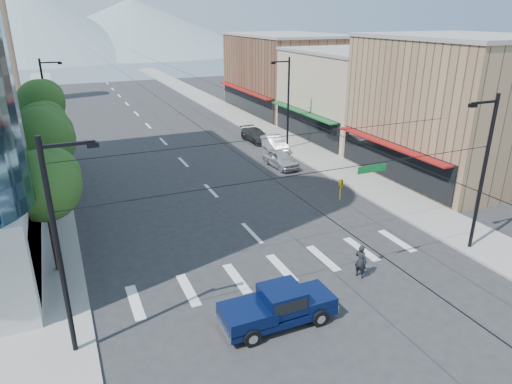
% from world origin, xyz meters
% --- Properties ---
extents(ground, '(160.00, 160.00, 0.00)m').
position_xyz_m(ground, '(0.00, 0.00, 0.00)').
color(ground, '#28282B').
rests_on(ground, ground).
extents(sidewalk_left, '(4.00, 120.00, 0.15)m').
position_xyz_m(sidewalk_left, '(-12.00, 40.00, 0.07)').
color(sidewalk_left, gray).
rests_on(sidewalk_left, ground).
extents(sidewalk_right, '(4.00, 120.00, 0.15)m').
position_xyz_m(sidewalk_right, '(12.00, 40.00, 0.07)').
color(sidewalk_right, gray).
rests_on(sidewalk_right, ground).
extents(shop_near, '(12.00, 14.00, 11.00)m').
position_xyz_m(shop_near, '(20.00, 10.00, 5.50)').
color(shop_near, '#8C6B4C').
rests_on(shop_near, ground).
extents(shop_mid, '(12.00, 14.00, 9.00)m').
position_xyz_m(shop_mid, '(20.00, 24.00, 4.50)').
color(shop_mid, tan).
rests_on(shop_mid, ground).
extents(shop_far, '(12.00, 18.00, 10.00)m').
position_xyz_m(shop_far, '(20.00, 40.00, 5.00)').
color(shop_far, brown).
rests_on(shop_far, ground).
extents(mountain_left, '(80.00, 80.00, 22.00)m').
position_xyz_m(mountain_left, '(-15.00, 150.00, 11.00)').
color(mountain_left, gray).
rests_on(mountain_left, ground).
extents(mountain_right, '(90.00, 90.00, 18.00)m').
position_xyz_m(mountain_right, '(20.00, 160.00, 9.00)').
color(mountain_right, gray).
rests_on(mountain_right, ground).
extents(tree_near, '(3.65, 3.64, 6.71)m').
position_xyz_m(tree_near, '(-11.07, 6.10, 4.99)').
color(tree_near, black).
rests_on(tree_near, ground).
extents(tree_midnear, '(4.09, 4.09, 7.52)m').
position_xyz_m(tree_midnear, '(-11.07, 13.10, 5.59)').
color(tree_midnear, black).
rests_on(tree_midnear, ground).
extents(tree_midfar, '(3.65, 3.64, 6.71)m').
position_xyz_m(tree_midfar, '(-11.07, 20.10, 4.99)').
color(tree_midfar, black).
rests_on(tree_midfar, ground).
extents(tree_far, '(4.09, 4.09, 7.52)m').
position_xyz_m(tree_far, '(-11.07, 27.10, 5.59)').
color(tree_far, black).
rests_on(tree_far, ground).
extents(signal_rig, '(21.80, 0.20, 9.00)m').
position_xyz_m(signal_rig, '(0.19, -1.00, 4.64)').
color(signal_rig, black).
rests_on(signal_rig, ground).
extents(lamp_pole_nw, '(2.00, 0.25, 9.00)m').
position_xyz_m(lamp_pole_nw, '(-10.67, 30.00, 4.94)').
color(lamp_pole_nw, black).
rests_on(lamp_pole_nw, ground).
extents(lamp_pole_ne, '(2.00, 0.25, 9.00)m').
position_xyz_m(lamp_pole_ne, '(10.67, 22.00, 4.94)').
color(lamp_pole_ne, black).
rests_on(lamp_pole_ne, ground).
extents(pickup_truck, '(5.19, 2.04, 1.75)m').
position_xyz_m(pickup_truck, '(-2.52, -2.65, 0.91)').
color(pickup_truck, '#08133A').
rests_on(pickup_truck, ground).
extents(pedestrian, '(0.67, 0.79, 1.83)m').
position_xyz_m(pedestrian, '(3.13, -0.91, 0.92)').
color(pedestrian, black).
rests_on(pedestrian, ground).
extents(parked_car_near, '(2.04, 4.46, 1.48)m').
position_xyz_m(parked_car_near, '(7.60, 17.13, 0.74)').
color(parked_car_near, '#A9A8AD').
rests_on(parked_car_near, ground).
extents(parked_car_mid, '(1.98, 4.59, 1.47)m').
position_xyz_m(parked_car_mid, '(9.40, 22.07, 0.74)').
color(parked_car_mid, silver).
rests_on(parked_car_mid, ground).
extents(parked_car_far, '(2.16, 4.78, 1.36)m').
position_xyz_m(parked_car_far, '(9.12, 26.01, 0.68)').
color(parked_car_far, '#2A2A2C').
rests_on(parked_car_far, ground).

